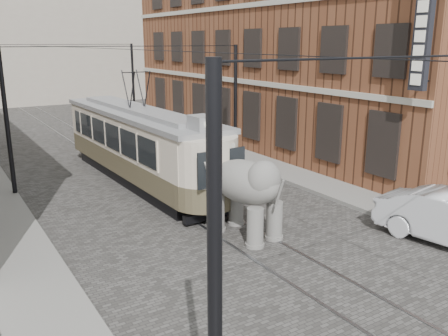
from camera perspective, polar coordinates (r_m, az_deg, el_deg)
ground at (r=17.61m, az=-2.13°, el=-5.55°), size 120.00×120.00×0.00m
tram_rails at (r=17.60m, az=-2.13°, el=-5.51°), size 1.54×80.00×0.02m
sidewalk_right at (r=21.05m, az=12.18°, el=-2.21°), size 2.00×60.00×0.15m
sidewalk_left at (r=15.66m, az=-23.52°, el=-9.25°), size 2.00×60.00×0.15m
brick_building at (r=30.20m, az=7.69°, el=14.50°), size 8.00×26.00×12.00m
distant_block at (r=54.95m, az=-24.23°, el=14.54°), size 28.00×10.00×14.00m
catenary at (r=21.15m, az=-9.50°, el=6.14°), size 11.00×30.20×6.00m
tram at (r=21.51m, az=-10.24°, el=4.79°), size 2.88×12.46×4.92m
elephant at (r=15.37m, az=2.56°, el=-3.15°), size 3.30×4.92×2.78m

